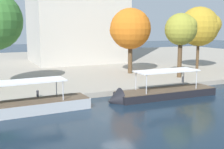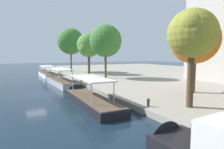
{
  "view_description": "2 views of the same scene",
  "coord_description": "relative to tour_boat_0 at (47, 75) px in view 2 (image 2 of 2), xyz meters",
  "views": [
    {
      "loc": [
        -10.57,
        -21.7,
        7.8
      ],
      "look_at": [
        3.32,
        8.68,
        2.27
      ],
      "focal_mm": 47.36,
      "sensor_mm": 36.0,
      "label": 1
    },
    {
      "loc": [
        27.11,
        -2.64,
        5.42
      ],
      "look_at": [
        3.56,
        9.8,
        2.68
      ],
      "focal_mm": 30.41,
      "sensor_mm": 36.0,
      "label": 2
    }
  ],
  "objects": [
    {
      "name": "ground_plane",
      "position": [
        23.13,
        -5.13,
        -0.33
      ],
      "size": [
        220.0,
        220.0,
        0.0
      ],
      "primitive_type": "plane",
      "color": "#142333"
    },
    {
      "name": "dock_promenade",
      "position": [
        23.13,
        30.08,
        -0.03
      ],
      "size": [
        120.0,
        55.0,
        0.6
      ],
      "primitive_type": "cube",
      "color": "gray",
      "rests_on": "ground_plane"
    },
    {
      "name": "tour_boat_0",
      "position": [
        0.0,
        0.0,
        0.0
      ],
      "size": [
        12.29,
        3.15,
        3.84
      ],
      "rotation": [
        0.0,
        0.0,
        3.16
      ],
      "color": "silver",
      "rests_on": "ground_plane"
    },
    {
      "name": "tour_boat_1",
      "position": [
        15.3,
        -0.17,
        0.07
      ],
      "size": [
        12.97,
        3.13,
        3.88
      ],
      "rotation": [
        0.0,
        0.0,
        3.18
      ],
      "color": "#9EA3A8",
      "rests_on": "ground_plane"
    },
    {
      "name": "tour_boat_2",
      "position": [
        30.15,
        -0.3,
        0.04
      ],
      "size": [
        12.82,
        3.0,
        4.06
      ],
      "rotation": [
        0.0,
        0.0,
        3.13
      ],
      "color": "black",
      "rests_on": "ground_plane"
    },
    {
      "name": "mooring_bollard_0",
      "position": [
        17.88,
        3.12,
        0.65
      ],
      "size": [
        0.26,
        0.26,
        0.72
      ],
      "color": "#2D2D33",
      "rests_on": "dock_promenade"
    },
    {
      "name": "mooring_bollard_1",
      "position": [
        -1.34,
        3.31,
        0.61
      ],
      "size": [
        0.23,
        0.23,
        0.64
      ],
      "color": "#2D2D33",
      "rests_on": "dock_promenade"
    },
    {
      "name": "mooring_bollard_2",
      "position": [
        36.42,
        3.38,
        0.69
      ],
      "size": [
        0.29,
        0.29,
        0.79
      ],
      "color": "#2D2D33",
      "rests_on": "dock_promenade"
    },
    {
      "name": "tree_0",
      "position": [
        14.32,
        9.51,
        7.94
      ],
      "size": [
        6.72,
        6.72,
        11.12
      ],
      "color": "#4C3823",
      "rests_on": "dock_promenade"
    },
    {
      "name": "tree_1",
      "position": [
        38.4,
        6.49,
        7.04
      ],
      "size": [
        4.44,
        4.44,
        8.95
      ],
      "color": "#4C3823",
      "rests_on": "dock_promenade"
    },
    {
      "name": "tree_2",
      "position": [
        33.54,
        12.73,
        7.07
      ],
      "size": [
        6.15,
        6.15,
        9.85
      ],
      "color": "#4C3823",
      "rests_on": "dock_promenade"
    },
    {
      "name": "tree_4",
      "position": [
        -3.7,
        7.59,
        8.98
      ],
      "size": [
        7.46,
        7.46,
        12.44
      ],
      "color": "#4C3823",
      "rests_on": "dock_promenade"
    },
    {
      "name": "tree_5",
      "position": [
        4.53,
        9.45,
        7.46
      ],
      "size": [
        6.01,
        6.01,
        10.31
      ],
      "color": "#4C3823",
      "rests_on": "dock_promenade"
    }
  ]
}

